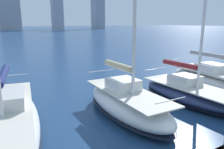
% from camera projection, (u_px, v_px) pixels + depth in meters
% --- Properties ---
extents(sailboat_grey, '(4.01, 8.45, 9.51)m').
position_uv_depth(sailboat_grey, '(216.00, 80.00, 15.93)').
color(sailboat_grey, white).
rests_on(sailboat_grey, ground).
extents(sailboat_maroon, '(2.71, 6.92, 12.62)m').
position_uv_depth(sailboat_maroon, '(189.00, 91.00, 13.37)').
color(sailboat_maroon, navy).
rests_on(sailboat_maroon, ground).
extents(sailboat_tan, '(2.64, 6.73, 11.25)m').
position_uv_depth(sailboat_tan, '(127.00, 102.00, 11.20)').
color(sailboat_tan, white).
rests_on(sailboat_tan, ground).
extents(sailboat_navy, '(4.20, 9.62, 12.15)m').
position_uv_depth(sailboat_navy, '(6.00, 123.00, 8.90)').
color(sailboat_navy, silver).
rests_on(sailboat_navy, ground).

